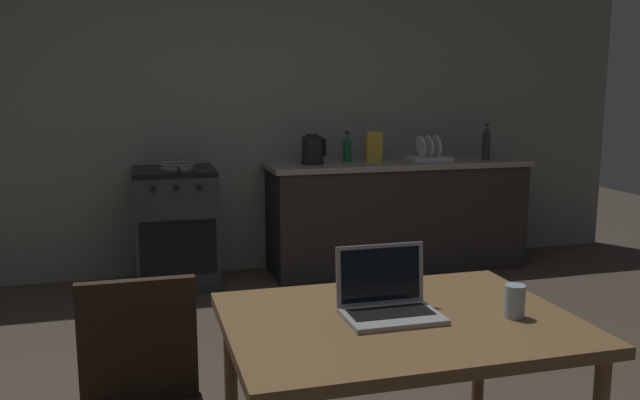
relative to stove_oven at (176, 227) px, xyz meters
The scene contains 12 objects.
back_wall 1.26m from the stove_oven, 23.83° to the left, with size 6.40×0.10×2.70m, color gray.
kitchen_counter 1.80m from the stove_oven, ahead, with size 2.16×0.64×0.90m.
stove_oven is the anchor object (origin of this frame).
dining_table 3.12m from the stove_oven, 79.57° to the right, with size 1.16×0.87×0.74m.
laptop 3.10m from the stove_oven, 80.03° to the right, with size 0.32×0.24×0.23m.
electric_kettle 1.22m from the stove_oven, ahead, with size 0.20×0.18×0.23m.
bottle 2.64m from the stove_oven, ahead, with size 0.07×0.07×0.30m.
frying_pan 0.48m from the stove_oven, 42.74° to the right, with size 0.27×0.44×0.05m.
drinking_glass 3.32m from the stove_oven, 73.54° to the right, with size 0.07×0.07×0.11m.
cereal_box 1.70m from the stove_oven, ahead, with size 0.13×0.05×0.25m.
dish_rack 2.13m from the stove_oven, ahead, with size 0.34×0.26×0.21m.
bottle_b 1.50m from the stove_oven, ahead, with size 0.07×0.07×0.25m.
Camera 1 is at (-0.76, -2.74, 1.51)m, focal length 37.40 mm.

